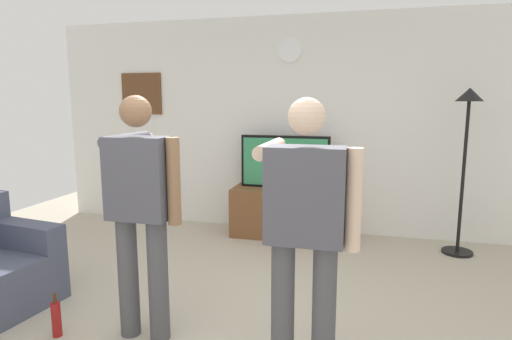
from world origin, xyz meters
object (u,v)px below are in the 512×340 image
Objects in this scene: wall_clock at (290,50)px; person_standing_nearer_lamp at (141,204)px; tv_stand at (284,212)px; beverage_bottle at (56,319)px; framed_picture at (142,94)px; floor_lamp at (466,137)px; person_standing_nearer_couch at (305,224)px; television at (285,162)px.

person_standing_nearer_lamp is at bearing -100.79° from wall_clock.
beverage_bottle is (-1.14, -2.65, -0.17)m from tv_stand.
wall_clock reaches higher than framed_picture.
floor_lamp is at bearing -4.02° from tv_stand.
tv_stand is 2.80m from person_standing_nearer_couch.
wall_clock is 0.51× the size of framed_picture.
person_standing_nearer_couch is 5.25× the size of beverage_bottle.
tv_stand is 1.14× the size of television.
person_standing_nearer_couch is (2.66, -2.95, -0.80)m from framed_picture.
person_standing_nearer_couch is (1.15, -0.17, -0.01)m from person_standing_nearer_lamp.
television is 0.65× the size of person_standing_nearer_couch.
framed_picture is at bearing 173.07° from television.
wall_clock is 3.11m from person_standing_nearer_lamp.
framed_picture is at bearing 173.84° from floor_lamp.
person_standing_nearer_couch is at bearing -118.30° from floor_lamp.
person_standing_nearer_lamp is 1.05m from beverage_bottle.
beverage_bottle is (-1.14, -2.94, -2.14)m from wall_clock.
framed_picture reaches higher than television.
floor_lamp is at bearing -6.16° from framed_picture.
wall_clock is at bearing -0.14° from framed_picture.
framed_picture reaches higher than tv_stand.
framed_picture is (-2.04, 0.30, 1.46)m from tv_stand.
floor_lamp is at bearing 43.08° from person_standing_nearer_lamp.
person_standing_nearer_lamp is at bearing -102.02° from tv_stand.
television is at bearing 174.64° from floor_lamp.
person_standing_nearer_lamp is at bearing -101.81° from television.
television is 2.01m from floor_lamp.
framed_picture is 0.35× the size of person_standing_nearer_couch.
television is 2.58m from person_standing_nearer_lamp.
tv_stand is 4.22× the size of wall_clock.
person_standing_nearer_lamp reaches higher than person_standing_nearer_couch.
tv_stand reaches higher than beverage_bottle.
tv_stand is 2.53m from framed_picture.
floor_lamp is (4.02, -0.43, -0.47)m from framed_picture.
framed_picture reaches higher than person_standing_nearer_lamp.
framed_picture is at bearing 179.86° from wall_clock.
floor_lamp is at bearing -5.36° from television.
floor_lamp is 4.16m from beverage_bottle.
television is 2.22m from framed_picture.
tv_stand is 2.89m from beverage_bottle.
floor_lamp is (1.97, -0.43, -0.99)m from wall_clock.
beverage_bottle is at bearing -164.07° from person_standing_nearer_lamp.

